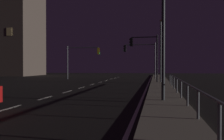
{
  "coord_description": "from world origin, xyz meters",
  "views": [
    {
      "loc": [
        6.46,
        -2.16,
        1.87
      ],
      "look_at": [
        1.32,
        29.62,
        1.45
      ],
      "focal_mm": 43.49,
      "sensor_mm": 36.0,
      "label": 1
    }
  ],
  "objects_px": {
    "traffic_light_far_center": "(141,53)",
    "street_lamp_mid_block": "(161,45)",
    "street_lamp_corner": "(167,22)",
    "traffic_light_far_left": "(82,55)",
    "traffic_light_mid_right": "(145,49)"
  },
  "relations": [
    {
      "from": "traffic_light_far_center",
      "to": "street_lamp_mid_block",
      "type": "height_order",
      "value": "street_lamp_mid_block"
    },
    {
      "from": "street_lamp_corner",
      "to": "street_lamp_mid_block",
      "type": "relative_size",
      "value": 0.97
    },
    {
      "from": "traffic_light_far_left",
      "to": "traffic_light_mid_right",
      "type": "bearing_deg",
      "value": -40.56
    },
    {
      "from": "traffic_light_far_center",
      "to": "street_lamp_corner",
      "type": "bearing_deg",
      "value": -83.85
    },
    {
      "from": "traffic_light_mid_right",
      "to": "street_lamp_mid_block",
      "type": "distance_m",
      "value": 1.9
    },
    {
      "from": "traffic_light_mid_right",
      "to": "traffic_light_far_center",
      "type": "xyz_separation_m",
      "value": [
        -0.92,
        8.01,
        -0.06
      ]
    },
    {
      "from": "traffic_light_mid_right",
      "to": "street_lamp_corner",
      "type": "height_order",
      "value": "street_lamp_corner"
    },
    {
      "from": "traffic_light_far_left",
      "to": "traffic_light_far_center",
      "type": "height_order",
      "value": "traffic_light_far_center"
    },
    {
      "from": "traffic_light_mid_right",
      "to": "street_lamp_corner",
      "type": "xyz_separation_m",
      "value": [
        1.74,
        -16.66,
        0.29
      ]
    },
    {
      "from": "traffic_light_far_center",
      "to": "traffic_light_far_left",
      "type": "bearing_deg",
      "value": 179.2
    },
    {
      "from": "traffic_light_far_center",
      "to": "street_lamp_mid_block",
      "type": "bearing_deg",
      "value": -72.64
    },
    {
      "from": "street_lamp_corner",
      "to": "traffic_light_far_left",
      "type": "bearing_deg",
      "value": 114.38
    },
    {
      "from": "traffic_light_far_center",
      "to": "traffic_light_mid_right",
      "type": "bearing_deg",
      "value": -83.46
    },
    {
      "from": "traffic_light_far_left",
      "to": "traffic_light_far_center",
      "type": "distance_m",
      "value": 8.58
    },
    {
      "from": "street_lamp_mid_block",
      "to": "traffic_light_far_center",
      "type": "bearing_deg",
      "value": 107.36
    }
  ]
}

